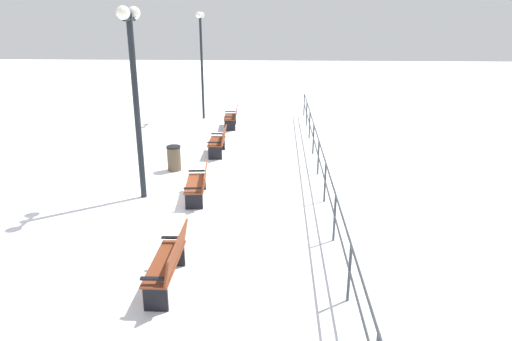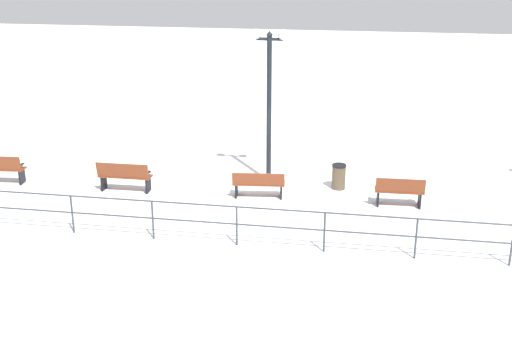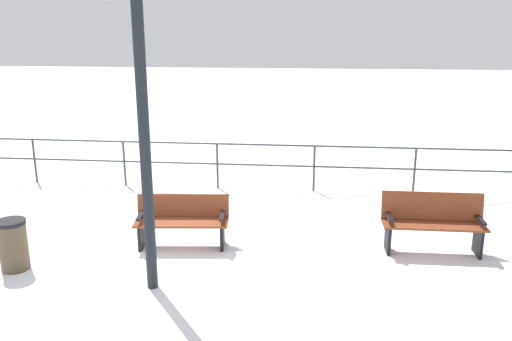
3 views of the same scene
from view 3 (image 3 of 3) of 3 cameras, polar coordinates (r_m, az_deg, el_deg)
The scene contains 6 objects.
ground_plane at distance 8.96m, azimuth -7.83°, elevation -7.91°, with size 80.00×80.00×0.00m, color white.
bench_third at distance 8.75m, azimuth -8.07°, elevation -5.41°, with size 0.69×1.58×0.83m.
bench_fourth at distance 8.88m, azimuth 18.79°, elevation -5.32°, with size 0.52×1.62×0.95m.
lamppost_middle at distance 6.80m, azimuth -12.65°, elevation 12.69°, with size 0.31×1.11×4.76m.
waterfront_railing at distance 11.70m, azimuth -4.26°, elevation 1.43°, with size 0.05×21.70×1.05m.
trash_bin at distance 8.64m, azimuth -25.03°, elevation -7.37°, with size 0.43×0.43×0.78m.
Camera 3 is at (7.98, 2.07, 3.51)m, focal length 36.55 mm.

